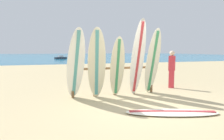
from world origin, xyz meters
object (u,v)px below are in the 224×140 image
surfboard_leaning_far_left (76,65)px  beachgoer_standing (172,68)px  surfboard_leaning_center_left (117,67)px  small_boat_offshore (61,58)px  surfboard_leaning_left (97,64)px  surfboard_leaning_center_right (153,62)px  surfboard_rack (115,76)px  surfboard_lying_on_sand (172,112)px  surfboard_leaning_center (138,58)px

surfboard_leaning_far_left → beachgoer_standing: 4.15m
surfboard_leaning_center_left → small_boat_offshore: bearing=90.3°
surfboard_leaning_far_left → surfboard_leaning_left: size_ratio=0.98×
surfboard_leaning_left → surfboard_leaning_center_right: (2.05, 0.09, 0.03)m
surfboard_leaning_left → beachgoer_standing: bearing=14.3°
surfboard_rack → beachgoer_standing: bearing=10.6°
surfboard_leaning_far_left → surfboard_leaning_center_left: surfboard_leaning_far_left is taller
surfboard_leaning_far_left → small_boat_offshore: 31.55m
surfboard_rack → surfboard_lying_on_sand: bearing=-74.0°
surfboard_leaning_left → beachgoer_standing: surfboard_leaning_left is taller
surfboard_leaning_center_left → surfboard_leaning_far_left: bearing=-178.7°
surfboard_leaning_center_left → beachgoer_standing: surfboard_leaning_center_left is taller
small_boat_offshore → surfboard_leaning_far_left: bearing=-92.2°
surfboard_rack → surfboard_leaning_center_left: size_ratio=1.50×
surfboard_leaning_center → beachgoer_standing: (1.96, 0.86, -0.45)m
surfboard_rack → surfboard_leaning_center_right: bearing=-11.7°
small_boat_offshore → surfboard_leaning_center_right: bearing=-87.3°
surfboard_rack → surfboard_lying_on_sand: (0.69, -2.40, -0.63)m
surfboard_rack → surfboard_leaning_far_left: bearing=-165.3°
surfboard_rack → surfboard_leaning_far_left: (-1.38, -0.36, 0.45)m
surfboard_rack → small_boat_offshore: bearing=90.3°
beachgoer_standing → small_boat_offshore: (-2.83, 30.65, -0.60)m
surfboard_leaning_center_right → beachgoer_standing: size_ratio=1.49×
beachgoer_standing → surfboard_leaning_center_left: bearing=-162.8°
surfboard_leaning_far_left → surfboard_rack: bearing=14.7°
surfboard_leaning_left → surfboard_leaning_center_left: bearing=2.4°
surfboard_leaning_center_left → surfboard_leaning_center: (0.73, -0.03, 0.30)m
surfboard_leaning_far_left → beachgoer_standing: surfboard_leaning_far_left is taller
surfboard_leaning_center → small_boat_offshore: (-0.87, 31.51, -1.04)m
surfboard_leaning_center → surfboard_leaning_center_left: bearing=178.0°
surfboard_leaning_left → surfboard_lying_on_sand: (1.41, -2.04, -1.10)m
surfboard_leaning_left → small_boat_offshore: size_ratio=0.98×
surfboard_lying_on_sand → small_boat_offshore: size_ratio=1.02×
surfboard_lying_on_sand → surfboard_leaning_center: bearing=89.3°
surfboard_leaning_far_left → surfboard_leaning_center: surfboard_leaning_center is taller
small_boat_offshore → surfboard_leaning_center_left: bearing=-89.7°
surfboard_leaning_far_left → surfboard_leaning_center_left: (1.37, 0.03, -0.11)m
surfboard_leaning_left → small_boat_offshore: bearing=89.0°
surfboard_leaning_center_left → surfboard_lying_on_sand: surfboard_leaning_center_left is taller
surfboard_rack → surfboard_leaning_left: 0.93m
surfboard_leaning_center_left → beachgoer_standing: 2.81m
surfboard_leaning_center_left → surfboard_leaning_center: size_ratio=0.77×
surfboard_leaning_center → surfboard_lying_on_sand: size_ratio=1.11×
surfboard_leaning_center_right → surfboard_lying_on_sand: surfboard_leaning_center_right is taller
surfboard_leaning_center → beachgoer_standing: bearing=23.7°
surfboard_leaning_center → surfboard_lying_on_sand: bearing=-90.7°
surfboard_leaning_far_left → surfboard_lying_on_sand: 3.10m
surfboard_leaning_far_left → beachgoer_standing: size_ratio=1.44×
surfboard_rack → surfboard_leaning_center_right: 1.44m
beachgoer_standing → small_boat_offshore: size_ratio=0.67×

